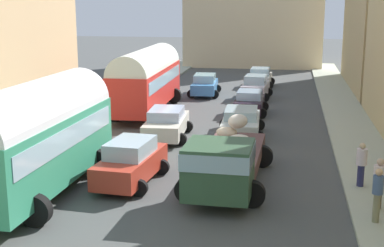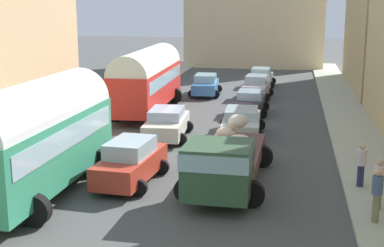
# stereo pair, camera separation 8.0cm
# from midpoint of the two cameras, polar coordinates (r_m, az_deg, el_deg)

# --- Properties ---
(ground_plane) EXTENTS (154.00, 154.00, 0.00)m
(ground_plane) POSITION_cam_midpoint_polar(r_m,az_deg,el_deg) (26.25, 1.39, -2.05)
(ground_plane) COLOR #484B4A
(sidewalk_left) EXTENTS (2.50, 70.00, 0.14)m
(sidewalk_left) POSITION_cam_midpoint_polar(r_m,az_deg,el_deg) (28.26, -13.28, -1.18)
(sidewalk_left) COLOR #A6AE9C
(sidewalk_left) RESTS_ON ground
(sidewalk_right) EXTENTS (2.50, 70.00, 0.14)m
(sidewalk_right) POSITION_cam_midpoint_polar(r_m,az_deg,el_deg) (26.14, 17.30, -2.54)
(sidewalk_right) COLOR #A8AE99
(sidewalk_right) RESTS_ON ground
(building_right_4) EXTENTS (4.38, 14.98, 8.94)m
(building_right_4) POSITION_cam_midpoint_polar(r_m,az_deg,el_deg) (44.71, 19.33, 9.14)
(building_right_4) COLOR tan
(building_right_4) RESTS_ON ground
(parked_bus_1) EXTENTS (3.43, 8.42, 4.01)m
(parked_bus_1) POSITION_cam_midpoint_polar(r_m,az_deg,el_deg) (19.55, -15.90, -1.05)
(parked_bus_1) COLOR #338F6A
(parked_bus_1) RESTS_ON ground
(parked_bus_2) EXTENTS (3.42, 9.95, 3.86)m
(parked_bus_2) POSITION_cam_midpoint_polar(r_m,az_deg,el_deg) (33.49, -4.63, 4.83)
(parked_bus_2) COLOR red
(parked_bus_2) RESTS_ON ground
(cargo_truck_1) EXTENTS (3.14, 7.68, 2.16)m
(cargo_truck_1) POSITION_cam_midpoint_polar(r_m,az_deg,el_deg) (19.53, 3.62, -3.78)
(cargo_truck_1) COLOR #314F35
(cargo_truck_1) RESTS_ON ground
(car_0) EXTENTS (2.50, 4.38, 1.41)m
(car_0) POSITION_cam_midpoint_polar(r_m,az_deg,el_deg) (27.58, 5.26, 0.17)
(car_0) COLOR silver
(car_0) RESTS_ON ground
(car_1) EXTENTS (2.22, 3.69, 1.44)m
(car_1) POSITION_cam_midpoint_polar(r_m,az_deg,el_deg) (32.95, 6.15, 2.21)
(car_1) COLOR black
(car_1) RESTS_ON ground
(car_2) EXTENTS (2.33, 3.81, 1.64)m
(car_2) POSITION_cam_midpoint_polar(r_m,az_deg,el_deg) (38.35, 6.79, 3.79)
(car_2) COLOR silver
(car_2) RESTS_ON ground
(car_3) EXTENTS (2.29, 3.86, 1.50)m
(car_3) POSITION_cam_midpoint_polar(r_m,az_deg,el_deg) (43.79, 7.28, 4.80)
(car_3) COLOR silver
(car_3) RESTS_ON ground
(car_5) EXTENTS (2.38, 4.20, 1.66)m
(car_5) POSITION_cam_midpoint_polar(r_m,az_deg,el_deg) (20.48, -6.31, -3.99)
(car_5) COLOR #B53423
(car_5) RESTS_ON ground
(car_6) EXTENTS (2.53, 4.43, 1.50)m
(car_6) POSITION_cam_midpoint_polar(r_m,az_deg,el_deg) (27.04, -2.57, 0.03)
(car_6) COLOR beige
(car_6) RESTS_ON ground
(car_7) EXTENTS (2.39, 4.14, 1.53)m
(car_7) POSITION_cam_midpoint_polar(r_m,az_deg,el_deg) (39.45, 1.48, 4.06)
(car_7) COLOR #4185CA
(car_7) RESTS_ON ground
(pedestrian_0) EXTENTS (0.52, 0.52, 1.81)m
(pedestrian_0) POSITION_cam_midpoint_polar(r_m,az_deg,el_deg) (18.48, 19.00, -5.81)
(pedestrian_0) COLOR brown
(pedestrian_0) RESTS_ON ground
(pedestrian_2) EXTENTS (0.43, 0.43, 1.74)m
(pedestrian_2) POSITION_cam_midpoint_polar(r_m,az_deg,el_deg) (20.50, 17.35, -4.01)
(pedestrian_2) COLOR navy
(pedestrian_2) RESTS_ON ground
(pedestrian_3) EXTENTS (0.44, 0.44, 1.82)m
(pedestrian_3) POSITION_cam_midpoint_polar(r_m,az_deg,el_deg) (17.34, 18.85, -6.93)
(pedestrian_3) COLOR #787353
(pedestrian_3) RESTS_ON ground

